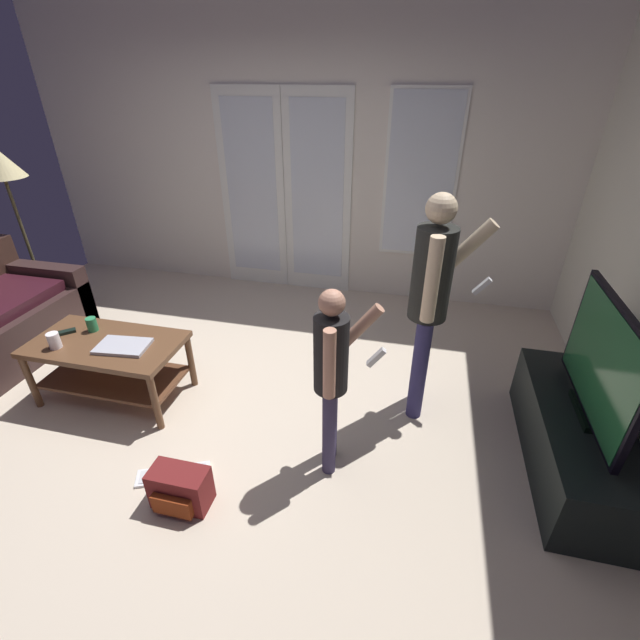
{
  "coord_description": "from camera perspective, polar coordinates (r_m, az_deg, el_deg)",
  "views": [
    {
      "loc": [
        1.34,
        -2.11,
        2.18
      ],
      "look_at": [
        0.81,
        0.09,
        0.87
      ],
      "focal_mm": 24.42,
      "sensor_mm": 36.0,
      "label": 1
    }
  ],
  "objects": [
    {
      "name": "tv_remote_black",
      "position": [
        3.73,
        -30.61,
        -1.44
      ],
      "size": [
        0.16,
        0.15,
        0.02
      ],
      "primitive_type": "cube",
      "rotation": [
        0.0,
        0.0,
        0.76
      ],
      "color": "black",
      "rests_on": "coffee_table"
    },
    {
      "name": "ground_plane",
      "position": [
        3.32,
        -14.5,
        -12.41
      ],
      "size": [
        5.62,
        4.73,
        0.02
      ],
      "primitive_type": "cube",
      "color": "beige"
    },
    {
      "name": "loose_keyboard",
      "position": [
        2.99,
        -18.66,
        -18.58
      ],
      "size": [
        0.46,
        0.29,
        0.02
      ],
      "color": "white",
      "rests_on": "ground_plane"
    },
    {
      "name": "laptop_closed",
      "position": [
        3.35,
        -24.41,
        -3.13
      ],
      "size": [
        0.38,
        0.26,
        0.02
      ],
      "primitive_type": "cube",
      "rotation": [
        0.0,
        0.0,
        0.11
      ],
      "color": "#B3B4BF",
      "rests_on": "coffee_table"
    },
    {
      "name": "tv_stand",
      "position": [
        3.18,
        30.21,
        -13.36
      ],
      "size": [
        0.48,
        1.32,
        0.42
      ],
      "color": "black",
      "rests_on": "ground_plane"
    },
    {
      "name": "backpack",
      "position": [
        2.75,
        -17.87,
        -20.29
      ],
      "size": [
        0.33,
        0.21,
        0.25
      ],
      "color": "maroon",
      "rests_on": "ground_plane"
    },
    {
      "name": "cup_near_edge",
      "position": [
        3.55,
        -31.49,
        -2.31
      ],
      "size": [
        0.08,
        0.08,
        0.11
      ],
      "primitive_type": "cylinder",
      "color": "white",
      "rests_on": "coffee_table"
    },
    {
      "name": "person_adult",
      "position": [
        2.86,
        14.37,
        3.44
      ],
      "size": [
        0.51,
        0.43,
        1.58
      ],
      "color": "navy",
      "rests_on": "ground_plane"
    },
    {
      "name": "person_child",
      "position": [
        2.44,
        1.63,
        -6.46
      ],
      "size": [
        0.39,
        0.37,
        1.22
      ],
      "color": "#383151",
      "rests_on": "ground_plane"
    },
    {
      "name": "floor_lamp",
      "position": [
        5.09,
        -36.27,
        15.58
      ],
      "size": [
        0.39,
        0.39,
        1.59
      ],
      "color": "#342C23",
      "rests_on": "ground_plane"
    },
    {
      "name": "cup_by_laptop",
      "position": [
        3.65,
        -27.71,
        -0.51
      ],
      "size": [
        0.07,
        0.07,
        0.11
      ],
      "primitive_type": "cylinder",
      "color": "#2B834F",
      "rests_on": "coffee_table"
    },
    {
      "name": "flat_screen_tv",
      "position": [
        2.86,
        33.02,
        -4.81
      ],
      "size": [
        0.08,
        1.0,
        0.71
      ],
      "color": "black",
      "rests_on": "tv_stand"
    },
    {
      "name": "coffee_table",
      "position": [
        3.55,
        -25.88,
        -4.35
      ],
      "size": [
        1.07,
        0.57,
        0.48
      ],
      "color": "brown",
      "rests_on": "ground_plane"
    },
    {
      "name": "wall_back_with_doors",
      "position": [
        4.7,
        -3.18,
        20.05
      ],
      "size": [
        5.62,
        0.09,
        2.84
      ],
      "color": "silver",
      "rests_on": "ground_plane"
    }
  ]
}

